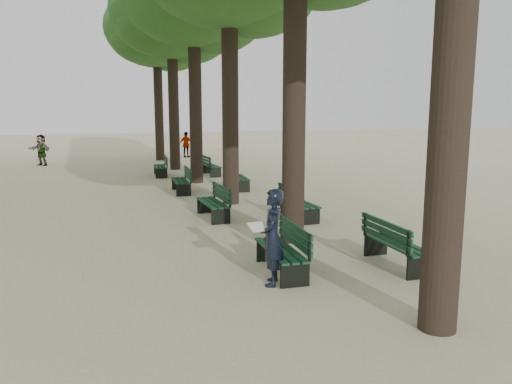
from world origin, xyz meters
name	(u,v)px	position (x,y,z in m)	size (l,w,h in m)	color
ground	(282,293)	(0.00, 0.00, 0.00)	(120.00, 120.00, 0.00)	beige
tree_central_4	(171,13)	(1.50, 18.00, 7.65)	(6.00, 6.00, 9.95)	#33261C
tree_central_5	(156,29)	(1.50, 23.00, 7.65)	(6.00, 6.00, 9.95)	#33261C
bench_left_0	(281,259)	(0.37, 0.95, 0.27)	(0.71, 1.84, 0.92)	black
bench_left_1	(213,209)	(0.37, 5.97, 0.27)	(0.60, 1.81, 0.92)	black
bench_left_2	(181,185)	(0.37, 10.61, 0.27)	(0.71, 1.84, 0.92)	black
bench_left_3	(160,170)	(0.37, 15.52, 0.27)	(0.75, 1.85, 0.92)	black
bench_right_0	(396,253)	(2.63, 0.58, 0.27)	(0.67, 1.83, 0.92)	black
bench_right_1	(299,209)	(2.63, 5.15, 0.27)	(0.60, 1.81, 0.92)	black
bench_right_2	(239,182)	(2.63, 10.72, 0.27)	(0.78, 1.86, 0.92)	black
bench_right_3	(211,170)	(2.63, 15.02, 0.27)	(0.60, 1.81, 0.92)	black
man_with_map	(272,237)	(0.00, 0.43, 0.84)	(0.73, 0.75, 1.68)	black
pedestrian_e	(41,150)	(-5.05, 22.14, 0.85)	(1.57, 0.34, 1.69)	#262628
pedestrian_b	(233,141)	(7.31, 26.93, 0.80)	(1.03, 0.32, 1.59)	#262628
pedestrian_c	(186,145)	(3.36, 24.20, 0.82)	(0.96, 0.33, 1.63)	#262628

